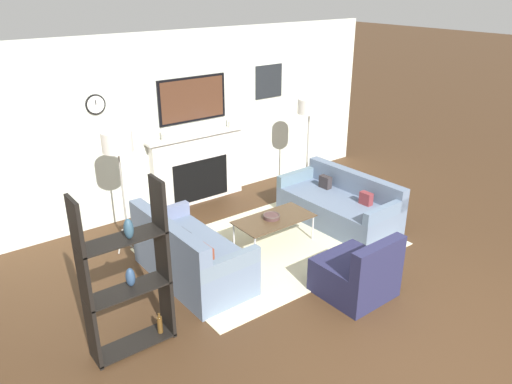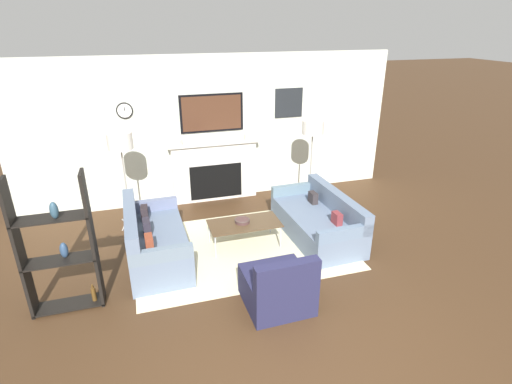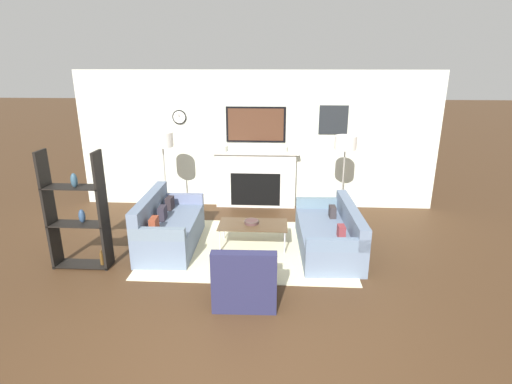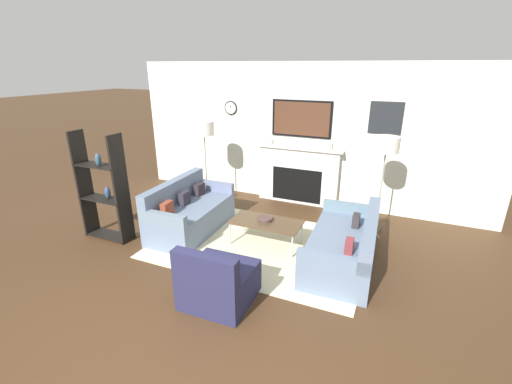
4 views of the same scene
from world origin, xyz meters
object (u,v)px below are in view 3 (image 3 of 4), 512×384
Objects in this scene: floor_lamp_left at (162,141)px; floor_lamp_right at (345,144)px; couch_right at (330,235)px; armchair at (245,280)px; decorative_bowl at (252,222)px; couch_left at (168,228)px; shelf_unit at (77,214)px; coffee_table at (253,226)px.

floor_lamp_left is 1.02× the size of floor_lamp_right.
floor_lamp_right reaches higher than couch_right.
floor_lamp_right is at bearing 58.90° from armchair.
decorative_bowl is at bearing 91.10° from armchair.
floor_lamp_right is at bearing 0.00° from floor_lamp_left.
couch_left reaches higher than armchair.
couch_right is 1.09× the size of floor_lamp_left.
shelf_unit is at bearing -161.22° from decorative_bowl.
couch_right is at bearing -20.77° from floor_lamp_left.
floor_lamp_left is (-1.68, 2.54, 1.24)m from armchair.
floor_lamp_left is 0.97× the size of shelf_unit.
armchair is 0.48× the size of floor_lamp_right.
decorative_bowl is (-0.03, 0.03, 0.06)m from coffee_table.
floor_lamp_right reaches higher than coffee_table.
floor_lamp_left is at bearing 148.32° from coffee_table.
couch_right is 3.33m from floor_lamp_left.
coffee_table is 0.63× the size of shelf_unit.
decorative_bowl is at bearing 3.98° from couch_left.
decorative_bowl is 2.22m from floor_lamp_left.
shelf_unit is (-0.74, -1.82, -0.69)m from floor_lamp_left.
shelf_unit is (-1.06, -0.72, 0.50)m from couch_left.
shelf_unit reaches higher than coffee_table.
armchair reaches higher than coffee_table.
decorative_bowl is at bearing -147.23° from floor_lamp_right.
couch_right is (2.57, 0.00, -0.05)m from couch_left.
armchair reaches higher than couch_right.
shelf_unit is at bearing 163.40° from armchair.
floor_lamp_right is (0.32, 1.10, 1.22)m from couch_right.
floor_lamp_left reaches higher than decorative_bowl.
decorative_bowl is at bearing 134.00° from coffee_table.
armchair reaches higher than decorative_bowl.
coffee_table is 0.66× the size of floor_lamp_right.
coffee_table is (-0.00, 1.51, 0.10)m from armchair.
couch_left is 1.34m from decorative_bowl.
shelf_unit is at bearing -161.99° from coffee_table.
couch_left is at bearing -176.02° from decorative_bowl.
armchair is (1.36, -1.44, -0.04)m from couch_left.
decorative_bowl is at bearing 18.78° from shelf_unit.
decorative_bowl is (-1.24, 0.09, 0.16)m from couch_right.
floor_lamp_left is (-0.32, 1.10, 1.20)m from couch_left.
coffee_table is at bearing -31.68° from floor_lamp_left.
shelf_unit is (-2.42, 0.72, 0.55)m from armchair.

